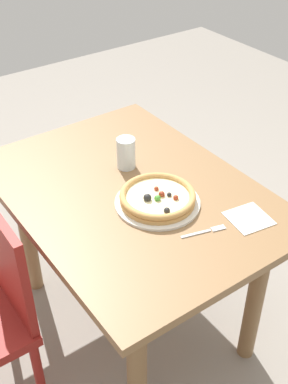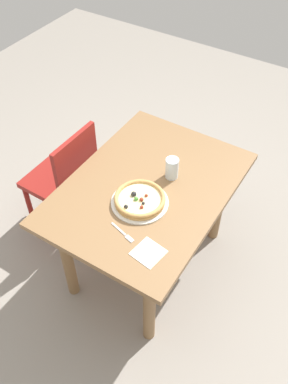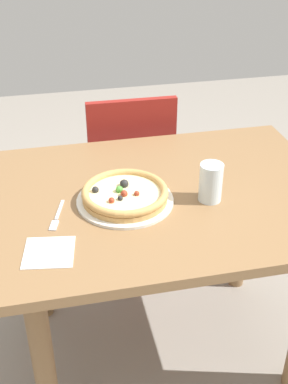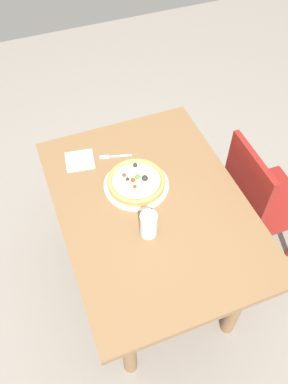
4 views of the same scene
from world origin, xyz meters
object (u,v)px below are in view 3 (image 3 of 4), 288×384
(dining_table, at_px, (162,222))
(pizza, at_px, (125,194))
(plate, at_px, (125,200))
(napkin, at_px, (49,252))
(chair_near, at_px, (128,170))
(drinking_glass, at_px, (211,182))
(fork, at_px, (57,218))

(dining_table, relative_size, pizza, 4.20)
(dining_table, relative_size, plate, 3.74)
(dining_table, height_order, napkin, napkin)
(dining_table, bearing_deg, chair_near, -89.89)
(drinking_glass, xyz_separation_m, napkin, (0.53, 0.17, -0.06))
(pizza, relative_size, napkin, 2.00)
(drinking_glass, bearing_deg, napkin, 17.66)
(chair_near, height_order, fork, chair_near)
(chair_near, bearing_deg, napkin, -112.64)
(chair_near, xyz_separation_m, pizza, (0.13, 0.67, 0.30))
(fork, bearing_deg, plate, 117.21)
(plate, relative_size, fork, 1.93)
(dining_table, relative_size, napkin, 8.41)
(fork, height_order, drinking_glass, drinking_glass)
(plate, height_order, fork, plate)
(fork, xyz_separation_m, drinking_glass, (-0.50, -0.00, 0.06))
(chair_near, height_order, napkin, chair_near)
(fork, bearing_deg, pizza, 117.28)
(plate, height_order, pizza, pizza)
(fork, bearing_deg, drinking_glass, 105.77)
(drinking_glass, bearing_deg, fork, 0.22)
(pizza, bearing_deg, plate, 152.38)
(dining_table, relative_size, drinking_glass, 9.13)
(plate, height_order, napkin, plate)
(chair_near, distance_m, plate, 0.73)
(fork, distance_m, drinking_glass, 0.50)
(chair_near, xyz_separation_m, fork, (0.35, 0.72, 0.27))
(plate, bearing_deg, napkin, 39.64)
(plate, bearing_deg, fork, 11.65)
(dining_table, height_order, fork, fork)
(chair_near, distance_m, pizza, 0.74)
(drinking_glass, distance_m, napkin, 0.56)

